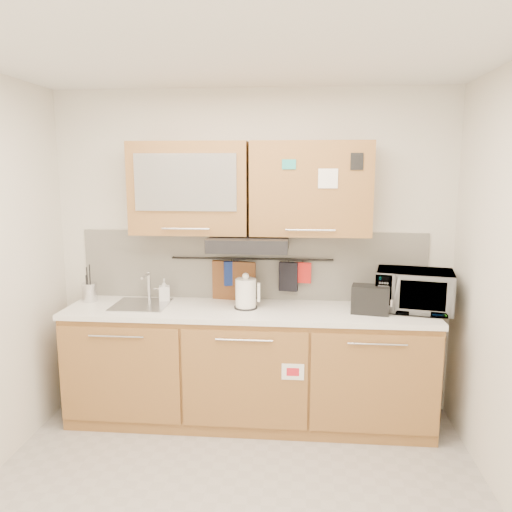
# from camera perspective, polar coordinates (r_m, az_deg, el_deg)

# --- Properties ---
(ceiling) EXTENTS (3.20, 3.20, 0.00)m
(ceiling) POSITION_cam_1_polar(r_m,az_deg,el_deg) (2.60, -3.90, 23.75)
(ceiling) COLOR white
(ceiling) RESTS_ON wall_back
(wall_back) EXTENTS (3.20, 0.00, 3.20)m
(wall_back) POSITION_cam_1_polar(r_m,az_deg,el_deg) (4.07, -0.44, 0.34)
(wall_back) COLOR silver
(wall_back) RESTS_ON ground
(base_cabinet) EXTENTS (2.80, 0.64, 0.88)m
(base_cabinet) POSITION_cam_1_polar(r_m,az_deg,el_deg) (4.03, -0.85, -13.06)
(base_cabinet) COLOR #A5723A
(base_cabinet) RESTS_ON floor
(countertop) EXTENTS (2.82, 0.62, 0.04)m
(countertop) POSITION_cam_1_polar(r_m,az_deg,el_deg) (3.86, -0.87, -6.30)
(countertop) COLOR white
(countertop) RESTS_ON base_cabinet
(backsplash) EXTENTS (2.80, 0.02, 0.56)m
(backsplash) POSITION_cam_1_polar(r_m,az_deg,el_deg) (4.07, -0.45, -1.07)
(backsplash) COLOR silver
(backsplash) RESTS_ON countertop
(upper_cabinets) EXTENTS (1.82, 0.37, 0.70)m
(upper_cabinets) POSITION_cam_1_polar(r_m,az_deg,el_deg) (3.84, -0.78, 7.73)
(upper_cabinets) COLOR #A5723A
(upper_cabinets) RESTS_ON wall_back
(range_hood) EXTENTS (0.60, 0.46, 0.10)m
(range_hood) POSITION_cam_1_polar(r_m,az_deg,el_deg) (3.80, -0.80, 1.50)
(range_hood) COLOR black
(range_hood) RESTS_ON upper_cabinets
(sink) EXTENTS (0.42, 0.40, 0.26)m
(sink) POSITION_cam_1_polar(r_m,az_deg,el_deg) (4.04, -12.96, -5.44)
(sink) COLOR silver
(sink) RESTS_ON countertop
(utensil_rail) EXTENTS (1.30, 0.02, 0.02)m
(utensil_rail) POSITION_cam_1_polar(r_m,az_deg,el_deg) (4.03, -0.51, -0.34)
(utensil_rail) COLOR black
(utensil_rail) RESTS_ON backsplash
(utensil_crock) EXTENTS (0.13, 0.13, 0.30)m
(utensil_crock) POSITION_cam_1_polar(r_m,az_deg,el_deg) (4.26, -18.47, -3.91)
(utensil_crock) COLOR silver
(utensil_crock) RESTS_ON countertop
(kettle) EXTENTS (0.20, 0.18, 0.28)m
(kettle) POSITION_cam_1_polar(r_m,az_deg,el_deg) (3.83, -1.16, -4.38)
(kettle) COLOR white
(kettle) RESTS_ON countertop
(toaster) EXTENTS (0.30, 0.21, 0.21)m
(toaster) POSITION_cam_1_polar(r_m,az_deg,el_deg) (3.80, 12.94, -4.83)
(toaster) COLOR black
(toaster) RESTS_ON countertop
(microwave) EXTENTS (0.62, 0.48, 0.31)m
(microwave) POSITION_cam_1_polar(r_m,az_deg,el_deg) (3.95, 17.61, -3.78)
(microwave) COLOR #999999
(microwave) RESTS_ON countertop
(soap_bottle) EXTENTS (0.10, 0.10, 0.19)m
(soap_bottle) POSITION_cam_1_polar(r_m,az_deg,el_deg) (4.10, -10.43, -3.85)
(soap_bottle) COLOR #999999
(soap_bottle) RESTS_ON countertop
(cutting_board) EXTENTS (0.36, 0.09, 0.45)m
(cutting_board) POSITION_cam_1_polar(r_m,az_deg,el_deg) (4.08, -2.55, -3.70)
(cutting_board) COLOR brown
(cutting_board) RESTS_ON utensil_rail
(oven_mitt) EXTENTS (0.12, 0.07, 0.20)m
(oven_mitt) POSITION_cam_1_polar(r_m,az_deg,el_deg) (4.05, -2.83, -2.00)
(oven_mitt) COLOR navy
(oven_mitt) RESTS_ON utensil_rail
(dark_pouch) EXTENTS (0.15, 0.07, 0.24)m
(dark_pouch) POSITION_cam_1_polar(r_m,az_deg,el_deg) (4.02, 3.72, -2.37)
(dark_pouch) COLOR black
(dark_pouch) RESTS_ON utensil_rail
(pot_holder) EXTENTS (0.14, 0.04, 0.17)m
(pot_holder) POSITION_cam_1_polar(r_m,az_deg,el_deg) (4.01, 5.35, -1.91)
(pot_holder) COLOR red
(pot_holder) RESTS_ON utensil_rail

